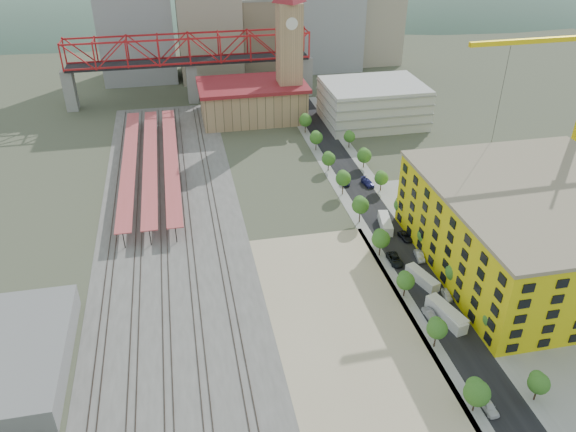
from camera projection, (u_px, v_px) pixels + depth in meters
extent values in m
plane|color=#474C38|center=(324.00, 237.00, 135.79)|extent=(400.00, 400.00, 0.00)
cube|color=#605E59|center=(171.00, 216.00, 144.25)|extent=(36.00, 165.00, 0.06)
cube|color=tan|center=(346.00, 326.00, 108.62)|extent=(28.00, 67.00, 0.06)
cube|color=black|center=(367.00, 201.00, 151.15)|extent=(12.00, 170.00, 0.06)
cube|color=gray|center=(348.00, 203.00, 150.20)|extent=(3.00, 170.00, 0.04)
cube|color=gray|center=(387.00, 199.00, 152.11)|extent=(3.00, 170.00, 0.04)
cube|color=gray|center=(539.00, 263.00, 126.76)|extent=(50.00, 90.00, 0.06)
cube|color=#382B23|center=(112.00, 222.00, 141.64)|extent=(0.12, 160.00, 0.18)
cube|color=#382B23|center=(118.00, 221.00, 141.89)|extent=(0.12, 160.00, 0.18)
cube|color=#382B23|center=(137.00, 220.00, 142.68)|extent=(0.12, 160.00, 0.18)
cube|color=#382B23|center=(142.00, 219.00, 142.93)|extent=(0.12, 160.00, 0.18)
cube|color=#382B23|center=(161.00, 217.00, 143.72)|extent=(0.12, 160.00, 0.18)
cube|color=#382B23|center=(166.00, 216.00, 143.97)|extent=(0.12, 160.00, 0.18)
cube|color=#382B23|center=(184.00, 215.00, 144.76)|extent=(0.12, 160.00, 0.18)
cube|color=#382B23|center=(190.00, 214.00, 145.01)|extent=(0.12, 160.00, 0.18)
cube|color=#382B23|center=(211.00, 212.00, 145.97)|extent=(0.12, 160.00, 0.18)
cube|color=#382B23|center=(217.00, 211.00, 146.22)|extent=(0.12, 160.00, 0.18)
cube|color=#CA4D54|center=(129.00, 161.00, 163.42)|extent=(4.00, 80.00, 0.25)
cylinder|color=black|center=(130.00, 167.00, 164.44)|extent=(0.24, 0.24, 4.00)
cube|color=#CA4D54|center=(150.00, 159.00, 164.45)|extent=(4.00, 80.00, 0.25)
cylinder|color=black|center=(151.00, 166.00, 165.48)|extent=(0.24, 0.24, 4.00)
cube|color=#CA4D54|center=(171.00, 158.00, 165.49)|extent=(4.00, 80.00, 0.25)
cylinder|color=black|center=(172.00, 164.00, 166.52)|extent=(0.24, 0.24, 4.00)
cube|color=tan|center=(253.00, 102.00, 200.75)|extent=(36.00, 22.00, 12.00)
cube|color=maroon|center=(252.00, 85.00, 197.41)|extent=(38.00, 24.00, 1.20)
cube|color=tan|center=(289.00, 63.00, 194.13)|extent=(8.00, 8.00, 40.00)
cylinder|color=white|center=(292.00, 24.00, 183.49)|extent=(4.00, 0.30, 4.00)
cube|color=silver|center=(373.00, 103.00, 197.25)|extent=(34.00, 26.00, 14.00)
cube|color=gray|center=(70.00, 90.00, 208.06)|extent=(4.00, 6.00, 15.00)
cube|color=gray|center=(306.00, 75.00, 223.63)|extent=(4.00, 6.00, 15.00)
cube|color=gray|center=(192.00, 82.00, 215.84)|extent=(4.00, 6.00, 15.00)
cube|color=black|center=(190.00, 62.00, 211.74)|extent=(90.00, 9.00, 1.00)
cube|color=yellow|center=(536.00, 231.00, 121.63)|extent=(44.00, 50.00, 18.00)
cube|color=gray|center=(546.00, 193.00, 116.80)|extent=(44.60, 50.60, 0.80)
cube|color=gray|center=(3.00, 359.00, 97.87)|extent=(22.00, 32.00, 5.00)
cube|color=#9EA0A3|center=(137.00, 33.00, 235.89)|extent=(30.00, 25.00, 38.00)
cube|color=#B2A58C|center=(208.00, 16.00, 233.28)|extent=(26.00, 22.00, 52.00)
cube|color=gray|center=(267.00, 32.00, 256.21)|extent=(24.00, 24.00, 30.00)
cube|color=#B2A58C|center=(376.00, 13.00, 257.07)|extent=(22.00, 20.00, 44.00)
cube|color=brown|center=(234.00, 32.00, 263.22)|extent=(20.00, 20.00, 26.00)
ellipsoid|color=#4C6B59|center=(106.00, 128.00, 375.36)|extent=(396.00, 216.00, 180.00)
ellipsoid|color=#4C6B59|center=(282.00, 146.00, 408.46)|extent=(484.00, 264.00, 220.00)
ellipsoid|color=#4C6B59|center=(439.00, 106.00, 417.93)|extent=(418.00, 228.00, 190.00)
cube|color=yellow|center=(539.00, 40.00, 128.09)|extent=(34.66, 1.91, 1.09)
cube|color=silver|center=(448.00, 316.00, 109.33)|extent=(4.14, 9.48, 2.51)
cube|color=silver|center=(446.00, 313.00, 109.98)|extent=(5.19, 10.11, 2.68)
cube|color=silver|center=(422.00, 278.00, 119.92)|extent=(4.76, 9.02, 2.39)
cube|color=silver|center=(385.00, 223.00, 138.99)|extent=(3.99, 9.32, 2.47)
imported|color=silver|center=(488.00, 406.00, 91.22)|extent=(2.16, 4.74, 1.58)
imported|color=gray|center=(430.00, 315.00, 110.44)|extent=(1.81, 4.55, 1.47)
imported|color=black|center=(395.00, 260.00, 126.52)|extent=(2.62, 5.66, 1.57)
imported|color=#1A1C4C|center=(345.00, 181.00, 159.64)|extent=(3.06, 5.80, 1.60)
imported|color=white|center=(447.00, 295.00, 115.80)|extent=(2.03, 4.11, 1.35)
imported|color=#ADAEB3|center=(419.00, 256.00, 127.74)|extent=(2.28, 4.83, 1.53)
imported|color=black|center=(405.00, 237.00, 134.86)|extent=(2.78, 5.00, 1.32)
imported|color=navy|center=(368.00, 183.00, 158.71)|extent=(3.00, 5.71, 1.58)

